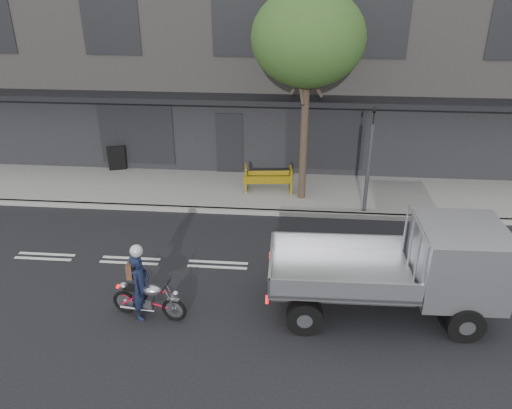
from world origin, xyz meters
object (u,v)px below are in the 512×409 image
object	(u,v)px
flatbed_ute	(436,263)
motorcycle	(149,299)
rider	(141,287)
traffic_light_pole	(368,167)
street_tree	(308,39)
sandwich_board	(116,158)
construction_barrier	(268,181)

from	to	relation	value
flatbed_ute	motorcycle	bearing A→B (deg)	-174.85
rider	flatbed_ute	size ratio (longest dim) A/B	0.31
traffic_light_pole	rider	bearing A→B (deg)	-134.71
street_tree	motorcycle	world-z (taller)	street_tree
rider	sandwich_board	world-z (taller)	rider
sandwich_board	traffic_light_pole	bearing A→B (deg)	-34.55
street_tree	sandwich_board	distance (m)	8.56
street_tree	sandwich_board	size ratio (longest dim) A/B	6.62
flatbed_ute	rider	bearing A→B (deg)	-174.99
motorcycle	traffic_light_pole	bearing A→B (deg)	54.79
construction_barrier	sandwich_board	world-z (taller)	sandwich_board
motorcycle	rider	distance (m)	0.35
motorcycle	rider	bearing A→B (deg)	-171.32
motorcycle	flatbed_ute	xyz separation A→B (m)	(6.33, 0.69, 0.85)
street_tree	flatbed_ute	xyz separation A→B (m)	(2.93, -5.76, -3.95)
traffic_light_pole	motorcycle	xyz separation A→B (m)	(-5.40, -5.61, -1.18)
traffic_light_pole	sandwich_board	world-z (taller)	traffic_light_pole
flatbed_ute	construction_barrier	world-z (taller)	flatbed_ute
motorcycle	street_tree	bearing A→B (deg)	70.94
flatbed_ute	traffic_light_pole	bearing A→B (deg)	99.66
traffic_light_pole	flatbed_ute	bearing A→B (deg)	-79.23
sandwich_board	construction_barrier	bearing A→B (deg)	-33.54
street_tree	sandwich_board	bearing A→B (deg)	165.55
traffic_light_pole	rider	xyz separation A→B (m)	(-5.55, -5.61, -0.86)
motorcycle	rider	xyz separation A→B (m)	(-0.15, 0.00, 0.32)
motorcycle	flatbed_ute	distance (m)	6.43
street_tree	motorcycle	distance (m)	8.74
traffic_light_pole	flatbed_ute	world-z (taller)	traffic_light_pole
street_tree	traffic_light_pole	world-z (taller)	street_tree
traffic_light_pole	rider	size ratio (longest dim) A/B	2.21
construction_barrier	rider	bearing A→B (deg)	-109.77
rider	street_tree	bearing A→B (deg)	-20.09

